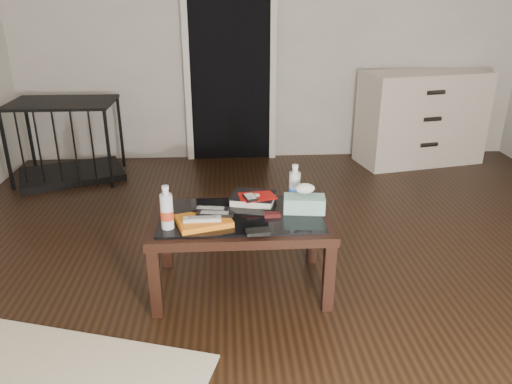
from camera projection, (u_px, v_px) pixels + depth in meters
ground at (306, 286)px, 2.95m from camera, size 5.00×5.00×0.00m
doorway at (230, 57)px, 4.82m from camera, size 0.90×0.08×2.07m
coffee_table at (241, 225)px, 2.81m from camera, size 1.00×0.60×0.46m
dresser at (421, 118)px, 4.93m from camera, size 1.28×0.73×0.90m
pet_crate at (69, 153)px, 4.57m from camera, size 1.05×0.88×0.71m
magazines at (204, 221)px, 2.68m from camera, size 0.33×0.28×0.03m
remote_silver at (202, 219)px, 2.64m from camera, size 0.20×0.05×0.02m
remote_black_front at (215, 214)px, 2.70m from camera, size 0.20×0.07×0.02m
remote_black_back at (210, 209)px, 2.76m from camera, size 0.21×0.08×0.02m
textbook at (253, 198)px, 2.94m from camera, size 0.29×0.26×0.05m
dvd_mailers at (255, 196)px, 2.91m from camera, size 0.20×0.16×0.01m
ipod at (250, 197)px, 2.87m from camera, size 0.09×0.12×0.02m
flip_phone at (272, 215)px, 2.76m from camera, size 0.09×0.05×0.02m
wallet at (258, 232)px, 2.57m from camera, size 0.13×0.08×0.02m
water_bottle_left at (167, 207)px, 2.59m from camera, size 0.08×0.08×0.24m
water_bottle_right at (295, 184)px, 2.89m from camera, size 0.07×0.07×0.24m
tissue_box at (304, 204)px, 2.81m from camera, size 0.24×0.15×0.09m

